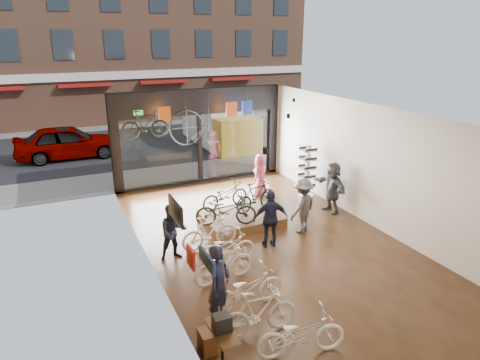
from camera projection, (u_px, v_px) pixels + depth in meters
ground_plane at (269, 241)px, 12.64m from camera, size 7.00×12.00×0.04m
ceiling at (272, 112)px, 11.40m from camera, size 7.00×12.00×0.04m
wall_left at (146, 199)px, 10.63m from camera, size 0.04×12.00×3.80m
wall_right at (369, 165)px, 13.41m from camera, size 0.04×12.00×3.80m
wall_back at (450, 290)px, 6.84m from camera, size 7.00×0.04×3.80m
storefront at (199, 136)px, 17.18m from camera, size 7.00×0.26×3.80m
exit_sign at (138, 113)px, 15.76m from camera, size 0.35×0.06×0.18m
street_road at (150, 137)px, 25.55m from camera, size 30.00×18.00×0.02m
sidewalk_near at (192, 172)px, 18.81m from camera, size 30.00×2.40×0.12m
sidewalk_far at (136, 124)px, 28.97m from camera, size 30.00×2.00×0.12m
opposite_building at (121, 16)px, 28.88m from camera, size 26.00×5.00×14.00m
street_car at (68, 142)px, 20.84m from camera, size 4.85×1.95×1.65m
box_truck at (222, 122)px, 22.85m from camera, size 2.32×6.97×2.75m
floor_bike_0 at (301, 334)px, 8.01m from camera, size 1.84×0.96×0.92m
floor_bike_1 at (259, 313)px, 8.54m from camera, size 1.73×0.61×1.02m
floor_bike_2 at (248, 289)px, 9.41m from camera, size 1.81×0.73×0.93m
floor_bike_3 at (224, 264)px, 10.41m from camera, size 1.65×0.64×0.97m
floor_bike_4 at (226, 247)px, 11.37m from camera, size 1.64×0.69×0.84m
floor_bike_5 at (210, 232)px, 12.05m from camera, size 1.67×0.52×1.00m
display_platform at (241, 219)px, 13.77m from camera, size 2.40×1.80×0.30m
display_bike_left at (226, 210)px, 12.83m from camera, size 1.94×1.20×0.96m
display_bike_mid at (256, 196)px, 13.88m from camera, size 1.72×0.86×0.99m
display_bike_right at (225, 195)px, 14.12m from camera, size 1.78×0.87×0.90m
customer_0 at (219, 284)px, 8.83m from camera, size 0.77×0.74×1.78m
customer_1 at (173, 232)px, 11.41m from camera, size 0.76×0.59×1.56m
customer_2 at (271, 219)px, 12.06m from camera, size 1.07×0.63×1.71m
customer_3 at (303, 206)px, 12.97m from camera, size 1.27×1.05×1.71m
customer_4 at (260, 175)px, 16.00m from camera, size 0.92×0.86×1.58m
customer_5 at (332, 187)px, 14.48m from camera, size 0.54×1.63×1.75m
sunglasses_rack at (307, 173)px, 15.72m from camera, size 0.61×0.52×1.95m
wall_merch at (199, 291)px, 7.87m from camera, size 0.40×2.40×2.60m
penny_farthing at (194, 128)px, 15.77m from camera, size 1.65×0.06×1.32m
hung_bike at (145, 125)px, 14.31m from camera, size 1.62×0.60×0.95m
jersey_left at (165, 114)px, 15.50m from camera, size 0.45×0.03×0.55m
jersey_mid at (232, 109)px, 16.55m from camera, size 0.45×0.03×0.55m
jersey_right at (247, 108)px, 16.81m from camera, size 0.45×0.03×0.55m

